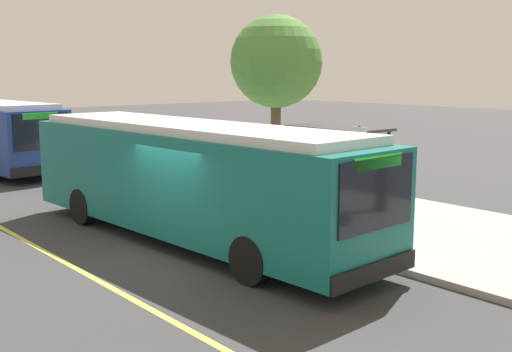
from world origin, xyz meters
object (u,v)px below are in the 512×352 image
object	(u,v)px
transit_bus_main	(190,177)
route_sign_post	(358,168)
waiting_bench	(344,195)
pedestrian_commuter	(280,185)

from	to	relation	value
transit_bus_main	route_sign_post	distance (m)	4.12
waiting_bench	transit_bus_main	bearing A→B (deg)	-97.53
route_sign_post	pedestrian_commuter	world-z (taller)	route_sign_post
waiting_bench	pedestrian_commuter	xyz separation A→B (m)	(-0.42, -2.14, 0.48)
route_sign_post	transit_bus_main	bearing A→B (deg)	-142.00
transit_bus_main	route_sign_post	bearing A→B (deg)	38.00
waiting_bench	pedestrian_commuter	distance (m)	2.24
pedestrian_commuter	transit_bus_main	bearing A→B (deg)	-94.85
transit_bus_main	pedestrian_commuter	xyz separation A→B (m)	(0.24, 2.80, -0.50)
transit_bus_main	waiting_bench	size ratio (longest dim) A/B	7.16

